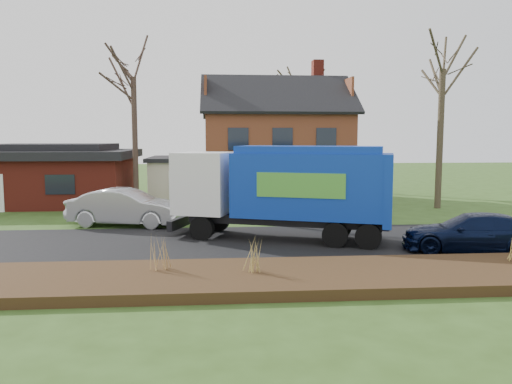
{
  "coord_description": "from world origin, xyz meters",
  "views": [
    {
      "loc": [
        -1.93,
        -18.93,
        4.07
      ],
      "look_at": [
        -0.19,
        2.5,
        1.73
      ],
      "focal_mm": 35.0,
      "sensor_mm": 36.0,
      "label": 1
    }
  ],
  "objects": [
    {
      "name": "main_house",
      "position": [
        1.49,
        13.91,
        4.03
      ],
      "size": [
        12.95,
        8.95,
        9.26
      ],
      "color": "beige",
      "rests_on": "ground"
    },
    {
      "name": "tree_front_east",
      "position": [
        10.91,
        8.83,
        9.21
      ],
      "size": [
        4.08,
        4.08,
        11.33
      ],
      "color": "#433928",
      "rests_on": "ground"
    },
    {
      "name": "grass_clump_mid",
      "position": [
        -0.93,
        -5.29,
        0.81
      ],
      "size": [
        0.36,
        0.3,
        1.01
      ],
      "color": "#A68C49",
      "rests_on": "mulch_verge"
    },
    {
      "name": "tree_back",
      "position": [
        4.69,
        21.03,
        10.06
      ],
      "size": [
        3.81,
        3.81,
        12.07
      ],
      "color": "#423928",
      "rests_on": "ground"
    },
    {
      "name": "ranch_house",
      "position": [
        -12.0,
        13.0,
        1.81
      ],
      "size": [
        9.8,
        8.2,
        3.7
      ],
      "color": "maroon",
      "rests_on": "ground"
    },
    {
      "name": "garbage_truck",
      "position": [
        0.85,
        0.61,
        2.16
      ],
      "size": [
        9.02,
        5.13,
        3.75
      ],
      "rotation": [
        0.0,
        0.0,
        -0.34
      ],
      "color": "black",
      "rests_on": "ground"
    },
    {
      "name": "navy_wagon",
      "position": [
        7.18,
        -2.11,
        0.7
      ],
      "size": [
        5.18,
        3.29,
        1.4
      ],
      "primitive_type": "imported",
      "rotation": [
        0.0,
        0.0,
        -1.87
      ],
      "color": "black",
      "rests_on": "ground"
    },
    {
      "name": "ground",
      "position": [
        0.0,
        0.0,
        0.0
      ],
      "size": [
        120.0,
        120.0,
        0.0
      ],
      "primitive_type": "plane",
      "color": "#2E4818",
      "rests_on": "ground"
    },
    {
      "name": "road",
      "position": [
        0.0,
        0.0,
        0.01
      ],
      "size": [
        80.0,
        7.0,
        0.02
      ],
      "primitive_type": "cube",
      "color": "black",
      "rests_on": "ground"
    },
    {
      "name": "tree_front_west",
      "position": [
        -6.43,
        9.67,
        8.5
      ],
      "size": [
        3.47,
        3.47,
        10.32
      ],
      "color": "#3E2D25",
      "rests_on": "ground"
    },
    {
      "name": "mulch_verge",
      "position": [
        0.0,
        -5.3,
        0.15
      ],
      "size": [
        80.0,
        3.5,
        0.3
      ],
      "primitive_type": "cube",
      "color": "#322110",
      "rests_on": "ground"
    },
    {
      "name": "silver_sedan",
      "position": [
        -6.09,
        4.34,
        0.86
      ],
      "size": [
        5.5,
        2.86,
        1.72
      ],
      "primitive_type": "imported",
      "rotation": [
        0.0,
        0.0,
        1.36
      ],
      "color": "#A7AAAF",
      "rests_on": "ground"
    },
    {
      "name": "grass_clump_west",
      "position": [
        -3.54,
        -4.71,
        0.78
      ],
      "size": [
        0.36,
        0.3,
        0.96
      ],
      "color": "#AD844C",
      "rests_on": "mulch_verge"
    }
  ]
}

